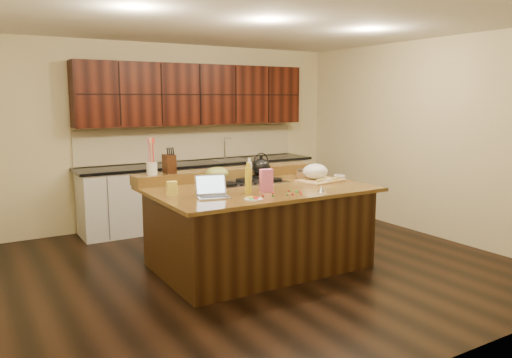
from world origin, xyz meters
TOP-DOWN VIEW (x-y plane):
  - room at (0.00, 0.00)m, footprint 5.52×5.02m
  - island at (0.00, 0.00)m, footprint 2.40×1.60m
  - back_ledge at (0.00, 0.70)m, footprint 2.40×0.30m
  - cooktop at (0.00, 0.30)m, footprint 0.92×0.52m
  - back_counter at (0.30, 2.23)m, footprint 3.70×0.66m
  - kettle at (0.30, 0.43)m, footprint 0.28×0.28m
  - green_bowl at (-0.30, 0.43)m, footprint 0.33×0.33m
  - laptop at (-0.70, -0.26)m, footprint 0.36×0.31m
  - oil_bottle at (-0.29, -0.28)m, footprint 0.07×0.07m
  - vinegar_bottle at (0.01, 0.22)m, footprint 0.07×0.07m
  - wooden_tray at (0.79, -0.03)m, footprint 0.57×0.46m
  - ramekin_a at (1.15, -0.01)m, footprint 0.13×0.13m
  - ramekin_b at (0.81, -0.21)m, footprint 0.12×0.12m
  - ramekin_c at (1.15, -0.06)m, footprint 0.11×0.11m
  - strainer_bowl at (0.82, 0.21)m, footprint 0.29×0.29m
  - kitchen_timer at (0.41, -0.61)m, footprint 0.09×0.09m
  - pink_bag at (-0.10, -0.32)m, footprint 0.14×0.09m
  - candy_plate at (-0.42, -0.59)m, footprint 0.22×0.22m
  - package_box at (-1.01, 0.04)m, footprint 0.11×0.09m
  - utensil_crock at (-0.98, 0.70)m, footprint 0.14×0.14m
  - knife_block at (-0.78, 0.70)m, footprint 0.11×0.18m
  - gumdrop_0 at (-0.09, -0.45)m, footprint 0.02×0.02m
  - gumdrop_1 at (0.14, -0.41)m, footprint 0.02×0.02m
  - gumdrop_2 at (0.14, -0.61)m, footprint 0.02×0.02m
  - gumdrop_3 at (-0.16, -0.56)m, footprint 0.02×0.02m
  - gumdrop_4 at (0.04, -0.61)m, footprint 0.02×0.02m
  - gumdrop_5 at (-0.01, -0.59)m, footprint 0.02×0.02m
  - gumdrop_6 at (0.19, -0.53)m, footprint 0.02×0.02m
  - gumdrop_7 at (0.18, -0.48)m, footprint 0.02×0.02m
  - gumdrop_8 at (0.12, -0.42)m, footprint 0.02×0.02m
  - gumdrop_9 at (0.16, -0.53)m, footprint 0.02×0.02m
  - gumdrop_10 at (-0.26, -0.51)m, footprint 0.02×0.02m

SIDE VIEW (x-z plane):
  - island at x=0.00m, z-range 0.00..0.92m
  - candy_plate at x=-0.42m, z-range 0.92..0.93m
  - gumdrop_0 at x=-0.09m, z-range 0.92..0.94m
  - gumdrop_1 at x=0.14m, z-range 0.92..0.94m
  - gumdrop_2 at x=0.14m, z-range 0.92..0.94m
  - gumdrop_3 at x=-0.16m, z-range 0.92..0.94m
  - gumdrop_4 at x=0.04m, z-range 0.92..0.94m
  - gumdrop_5 at x=-0.01m, z-range 0.92..0.94m
  - gumdrop_6 at x=0.19m, z-range 0.92..0.94m
  - gumdrop_7 at x=0.18m, z-range 0.92..0.94m
  - gumdrop_8 at x=0.12m, z-range 0.92..0.94m
  - gumdrop_9 at x=0.16m, z-range 0.92..0.94m
  - gumdrop_10 at x=-0.26m, z-range 0.92..0.94m
  - cooktop at x=0.00m, z-range 0.91..0.96m
  - ramekin_a at x=1.15m, z-range 0.92..0.96m
  - ramekin_b at x=0.81m, z-range 0.92..0.96m
  - ramekin_c at x=1.15m, z-range 0.92..0.96m
  - kitchen_timer at x=0.41m, z-range 0.92..0.99m
  - strainer_bowl at x=0.82m, z-range 0.92..1.01m
  - laptop at x=-0.70m, z-range 0.87..1.09m
  - back_ledge at x=0.00m, z-range 0.92..1.04m
  - back_counter at x=0.30m, z-range -0.22..2.18m
  - package_box at x=-1.01m, z-range 0.92..1.06m
  - wooden_tray at x=0.79m, z-range 0.91..1.12m
  - green_bowl at x=-0.30m, z-range 0.97..1.11m
  - pink_bag at x=-0.10m, z-range 0.92..1.16m
  - vinegar_bottle at x=0.01m, z-range 0.92..1.17m
  - oil_bottle at x=-0.29m, z-range 0.92..1.19m
  - kettle at x=0.30m, z-range 0.97..1.17m
  - utensil_crock at x=-0.98m, z-range 1.04..1.18m
  - knife_block at x=-0.78m, z-range 1.04..1.26m
  - room at x=0.00m, z-range -0.01..2.71m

